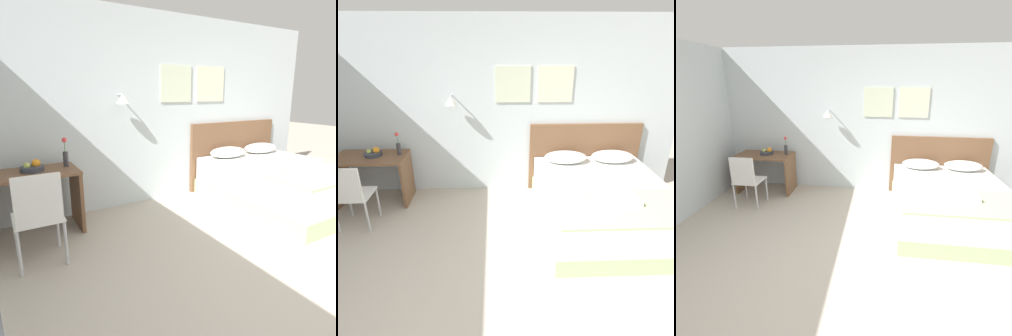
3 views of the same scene
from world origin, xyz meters
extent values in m
plane|color=#B2A899|center=(0.00, 0.00, 0.00)|extent=(24.00, 24.00, 0.00)
cube|color=silver|center=(0.00, 2.82, 1.32)|extent=(5.92, 0.06, 2.65)
cube|color=beige|center=(0.35, 2.78, 1.70)|extent=(0.52, 0.02, 0.52)
cube|color=beige|center=(0.98, 2.78, 1.70)|extent=(0.52, 0.02, 0.52)
cylinder|color=#B2B2B7|center=(-0.55, 2.71, 1.55)|extent=(0.02, 0.16, 0.02)
cone|color=white|center=(-0.55, 2.62, 1.50)|extent=(0.17, 0.17, 0.12)
cube|color=#B2C693|center=(1.51, 1.72, 0.11)|extent=(1.65, 2.04, 0.22)
cube|color=white|center=(1.51, 1.72, 0.40)|extent=(1.62, 2.00, 0.35)
cube|color=brown|center=(1.51, 2.76, 0.55)|extent=(1.77, 0.06, 1.10)
ellipsoid|color=white|center=(1.15, 2.49, 0.66)|extent=(0.65, 0.38, 0.16)
ellipsoid|color=white|center=(1.88, 2.49, 0.66)|extent=(0.65, 0.38, 0.16)
cube|color=#B2C693|center=(1.51, 1.12, 0.59)|extent=(1.60, 0.82, 0.02)
cube|color=white|center=(1.56, 1.27, 0.63)|extent=(0.33, 0.32, 0.06)
cube|color=brown|center=(-1.76, 2.44, 0.72)|extent=(1.04, 0.59, 0.03)
cube|color=brown|center=(-1.26, 2.44, 0.35)|extent=(0.04, 0.54, 0.70)
cube|color=white|center=(-1.77, 1.81, 0.45)|extent=(0.43, 0.43, 0.02)
cube|color=white|center=(-1.77, 1.61, 0.68)|extent=(0.40, 0.03, 0.45)
cylinder|color=#B7B7BC|center=(-1.97, 2.01, 0.22)|extent=(0.03, 0.03, 0.44)
cylinder|color=#B7B7BC|center=(-1.58, 2.01, 0.22)|extent=(0.03, 0.03, 0.44)
cylinder|color=#B7B7BC|center=(-1.97, 1.62, 0.22)|extent=(0.03, 0.03, 0.44)
cylinder|color=#B7B7BC|center=(-1.58, 1.62, 0.22)|extent=(0.03, 0.03, 0.44)
cylinder|color=#333842|center=(-1.71, 2.46, 0.76)|extent=(0.25, 0.25, 0.05)
sphere|color=orange|center=(-1.67, 2.47, 0.82)|extent=(0.10, 0.10, 0.10)
sphere|color=#B2C156|center=(-1.76, 2.45, 0.81)|extent=(0.07, 0.07, 0.07)
cylinder|color=#333338|center=(-1.34, 2.49, 0.82)|extent=(0.06, 0.06, 0.17)
cylinder|color=#3D7538|center=(-1.34, 2.49, 0.98)|extent=(0.01, 0.01, 0.14)
sphere|color=#DB3838|center=(-1.34, 2.49, 1.05)|extent=(0.06, 0.06, 0.06)
camera|label=1|loc=(-2.04, -1.05, 1.59)|focal=32.00mm
camera|label=2|loc=(0.07, -1.70, 2.35)|focal=32.00mm
camera|label=3|loc=(0.42, -2.10, 2.08)|focal=28.00mm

